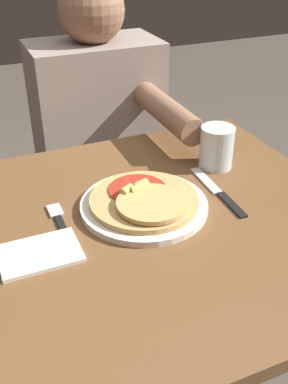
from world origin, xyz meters
TOP-DOWN VIEW (x-y plane):
  - dining_table at (0.00, 0.00)m, footprint 0.93×0.77m
  - plate at (0.04, 0.04)m, footprint 0.27×0.27m
  - pizza at (0.04, 0.04)m, footprint 0.23×0.23m
  - fork at (-0.13, 0.05)m, footprint 0.03×0.18m
  - knife at (0.22, 0.03)m, footprint 0.03×0.22m
  - drinking_glass at (0.28, 0.14)m, footprint 0.08×0.08m
  - napkin at (-0.19, -0.03)m, footprint 0.15×0.10m
  - person_diner at (0.12, 0.58)m, footprint 0.38×0.52m

SIDE VIEW (x-z plane):
  - dining_table at x=0.00m, z-range 0.24..1.02m
  - person_diner at x=0.12m, z-range 0.10..1.26m
  - fork at x=-0.13m, z-range 0.77..0.78m
  - knife at x=0.22m, z-range 0.77..0.78m
  - napkin at x=-0.19m, z-range 0.77..0.78m
  - plate at x=0.04m, z-range 0.77..0.79m
  - pizza at x=0.04m, z-range 0.78..0.81m
  - drinking_glass at x=0.28m, z-range 0.77..0.87m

